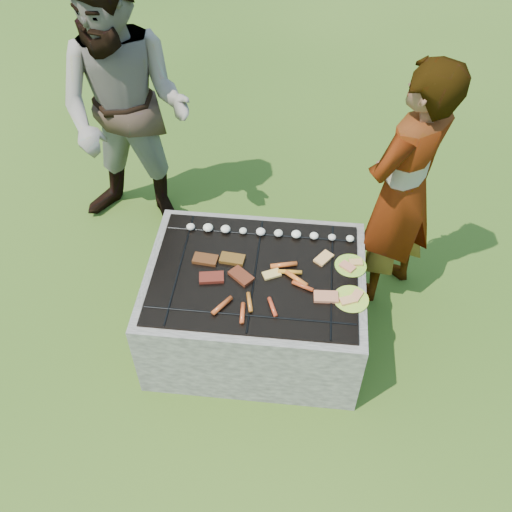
{
  "coord_description": "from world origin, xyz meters",
  "views": [
    {
      "loc": [
        0.24,
        -2.22,
        3.12
      ],
      "look_at": [
        0.0,
        0.05,
        0.7
      ],
      "focal_mm": 40.0,
      "sensor_mm": 36.0,
      "label": 1
    }
  ],
  "objects": [
    {
      "name": "bystander",
      "position": [
        -0.99,
        1.03,
        0.98
      ],
      "size": [
        1.04,
        0.86,
        1.95
      ],
      "primitive_type": "imported",
      "rotation": [
        0.0,
        0.0,
        -0.13
      ],
      "color": "gray",
      "rests_on": "ground"
    },
    {
      "name": "lawn",
      "position": [
        0.0,
        0.0,
        0.0
      ],
      "size": [
        60.0,
        60.0,
        0.0
      ],
      "primitive_type": "plane",
      "color": "#244310",
      "rests_on": "ground"
    },
    {
      "name": "fire_pit",
      "position": [
        0.0,
        0.0,
        0.28
      ],
      "size": [
        1.3,
        1.0,
        0.62
      ],
      "color": "gray",
      "rests_on": "ground"
    },
    {
      "name": "plate_far",
      "position": [
        0.56,
        0.11,
        0.61
      ],
      "size": [
        0.21,
        0.21,
        0.03
      ],
      "color": "yellow",
      "rests_on": "fire_pit"
    },
    {
      "name": "sausages",
      "position": [
        0.1,
        -0.12,
        0.63
      ],
      "size": [
        0.56,
        0.48,
        0.03
      ],
      "color": "#DB5024",
      "rests_on": "fire_pit"
    },
    {
      "name": "mushrooms",
      "position": [
        0.02,
        0.32,
        0.63
      ],
      "size": [
        1.05,
        0.06,
        0.04
      ],
      "color": "beige",
      "rests_on": "fire_pit"
    },
    {
      "name": "cook",
      "position": [
        0.85,
        0.52,
        0.87
      ],
      "size": [
        0.74,
        0.75,
        1.74
      ],
      "primitive_type": "imported",
      "rotation": [
        0.0,
        0.0,
        3.94
      ],
      "color": "#A9998C",
      "rests_on": "ground"
    },
    {
      "name": "pork_slabs",
      "position": [
        -0.19,
        0.01,
        0.62
      ],
      "size": [
        0.39,
        0.26,
        0.02
      ],
      "color": "brown",
      "rests_on": "fire_pit"
    },
    {
      "name": "bread_on_grate",
      "position": [
        0.35,
        -0.03,
        0.62
      ],
      "size": [
        0.45,
        0.41,
        0.02
      ],
      "color": "#F4DC7D",
      "rests_on": "fire_pit"
    },
    {
      "name": "plate_near",
      "position": [
        0.56,
        -0.14,
        0.61
      ],
      "size": [
        0.21,
        0.21,
        0.03
      ],
      "color": "yellow",
      "rests_on": "fire_pit"
    }
  ]
}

